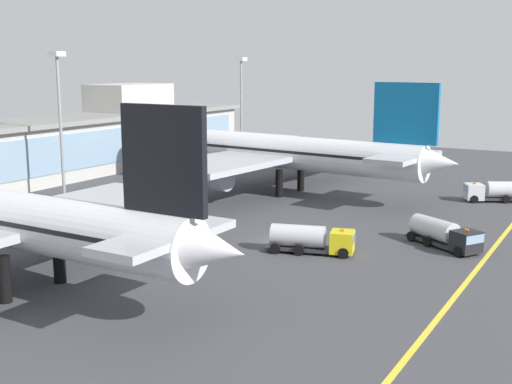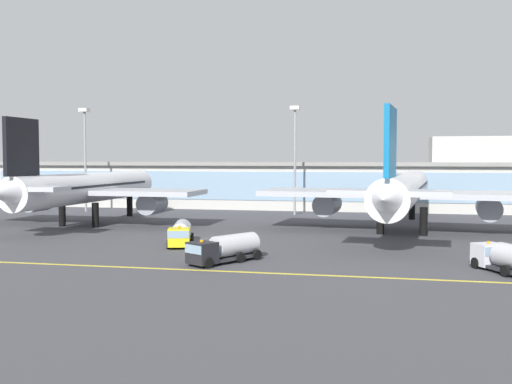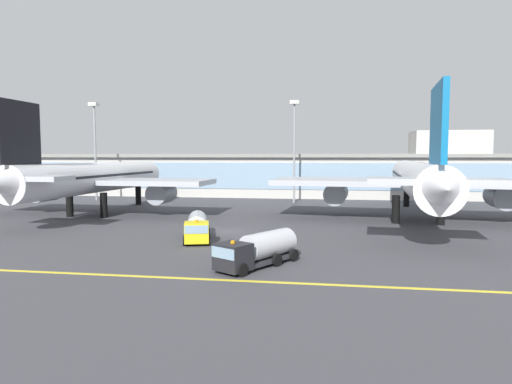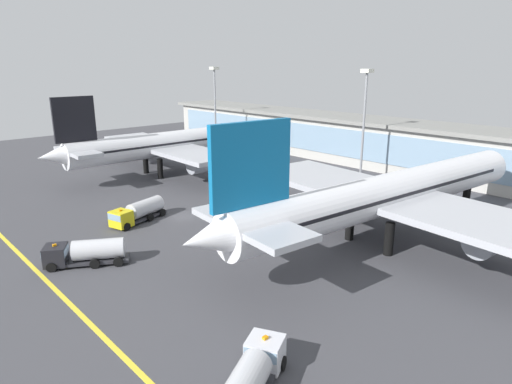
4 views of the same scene
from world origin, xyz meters
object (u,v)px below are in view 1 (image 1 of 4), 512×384
(airliner_near_left, at_px, (7,220))
(apron_light_mast_east, at_px, (59,102))
(fuel_tanker_truck, at_px, (314,239))
(airliner_near_right, at_px, (271,152))
(service_truck_far, at_px, (495,191))
(baggage_tug_near, at_px, (445,234))
(apron_light_mast_centre, at_px, (241,92))

(airliner_near_left, relative_size, apron_light_mast_east, 2.31)
(airliner_near_left, distance_m, fuel_tanker_truck, 29.75)
(airliner_near_right, relative_size, service_truck_far, 6.38)
(airliner_near_right, distance_m, apron_light_mast_east, 31.71)
(airliner_near_left, bearing_deg, airliner_near_right, -87.11)
(airliner_near_right, height_order, baggage_tug_near, airliner_near_right)
(fuel_tanker_truck, height_order, apron_light_mast_centre, apron_light_mast_centre)
(airliner_near_left, distance_m, apron_light_mast_centre, 81.10)
(airliner_near_right, xyz_separation_m, fuel_tanker_truck, (-27.93, -19.99, -4.64))
(airliner_near_right, xyz_separation_m, service_truck_far, (8.86, -31.38, -4.64))
(airliner_near_right, relative_size, apron_light_mast_east, 2.78)
(service_truck_far, height_order, apron_light_mast_centre, apron_light_mast_centre)
(fuel_tanker_truck, distance_m, service_truck_far, 38.51)
(baggage_tug_near, xyz_separation_m, apron_light_mast_centre, (46.16, 52.66, 12.23))
(service_truck_far, relative_size, apron_light_mast_centre, 0.44)
(airliner_near_left, bearing_deg, baggage_tug_near, -132.33)
(airliner_near_left, height_order, apron_light_mast_centre, apron_light_mast_centre)
(airliner_near_right, distance_m, service_truck_far, 32.93)
(fuel_tanker_truck, xyz_separation_m, apron_light_mast_east, (8.03, 43.41, 12.48))
(baggage_tug_near, bearing_deg, apron_light_mast_east, -147.69)
(fuel_tanker_truck, relative_size, baggage_tug_near, 1.04)
(airliner_near_left, height_order, airliner_near_right, airliner_near_right)
(baggage_tug_near, bearing_deg, airliner_near_right, -179.94)
(airliner_near_left, height_order, apron_light_mast_east, apron_light_mast_east)
(airliner_near_left, bearing_deg, fuel_tanker_truck, -128.13)
(airliner_near_left, xyz_separation_m, baggage_tug_near, (31.35, -30.07, -4.49))
(fuel_tanker_truck, relative_size, apron_light_mast_centre, 0.46)
(airliner_near_left, height_order, fuel_tanker_truck, airliner_near_left)
(airliner_near_right, xyz_separation_m, apron_light_mast_east, (-19.90, 23.41, 7.83))
(airliner_near_right, distance_m, apron_light_mast_centre, 35.18)
(airliner_near_right, relative_size, apron_light_mast_centre, 2.84)
(airliner_near_left, height_order, service_truck_far, airliner_near_left)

